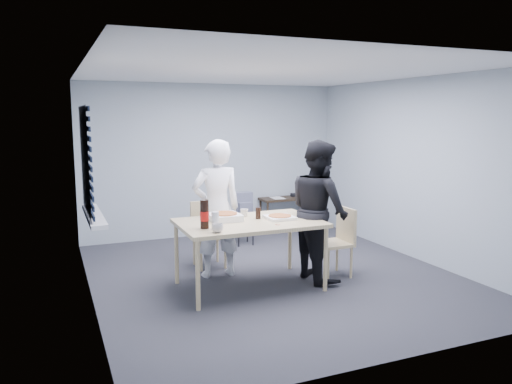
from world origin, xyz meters
name	(u,v)px	position (x,y,z in m)	size (l,w,h in m)	color
room	(88,169)	(-2.20, 0.40, 1.44)	(5.00, 5.00, 5.00)	#2D2C32
dining_table	(249,226)	(-0.45, -0.31, 0.76)	(1.68, 1.06, 0.82)	beige
chair_far	(207,229)	(-0.65, 0.77, 0.51)	(0.42, 0.42, 0.89)	beige
chair_right	(339,237)	(0.79, -0.32, 0.51)	(0.42, 0.42, 0.89)	beige
person_white	(217,209)	(-0.67, 0.28, 0.89)	(0.65, 0.42, 1.77)	white
person_black	(319,210)	(0.49, -0.31, 0.89)	(0.86, 0.47, 1.77)	black
side_table	(285,202)	(1.28, 2.28, 0.52)	(0.90, 0.40, 0.60)	#34271A
stool	(243,223)	(0.22, 1.63, 0.34)	(0.33, 0.33, 0.45)	black
backpack	(243,205)	(0.22, 1.62, 0.65)	(0.29, 0.21, 0.40)	slate
pizza_box_a	(224,217)	(-0.71, -0.14, 0.86)	(0.37, 0.37, 0.09)	white
pizza_box_b	(280,217)	(-0.06, -0.32, 0.84)	(0.33, 0.33, 0.05)	white
mug_a	(218,228)	(-0.98, -0.71, 0.87)	(0.12, 0.12, 0.10)	silver
mug_b	(244,213)	(-0.40, 0.00, 0.86)	(0.10, 0.10, 0.09)	silver
cola_glass	(258,213)	(-0.30, -0.21, 0.89)	(0.06, 0.06, 0.14)	black
soda_bottle	(204,215)	(-1.05, -0.46, 0.97)	(0.10, 0.10, 0.32)	black
plastic_cups	(215,220)	(-0.95, -0.54, 0.91)	(0.08, 0.08, 0.19)	silver
rubber_band	(278,225)	(-0.22, -0.61, 0.82)	(0.06, 0.06, 0.00)	red
papers	(277,198)	(1.13, 2.28, 0.60)	(0.21, 0.28, 0.00)	white
black_box	(295,195)	(1.50, 2.32, 0.63)	(0.14, 0.10, 0.06)	black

